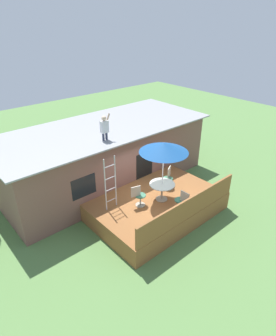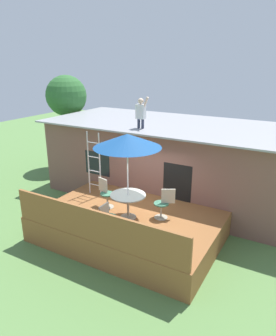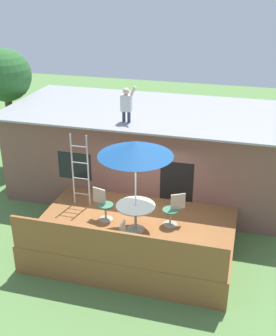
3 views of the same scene
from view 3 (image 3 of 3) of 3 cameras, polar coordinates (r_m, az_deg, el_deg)
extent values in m
plane|color=#567F42|center=(12.19, -0.38, -10.65)|extent=(40.00, 40.00, 0.00)
cube|color=brown|center=(14.57, 3.39, 2.02)|extent=(10.00, 4.00, 2.89)
cube|color=#99999E|center=(14.06, 3.54, 7.57)|extent=(10.50, 4.50, 0.06)
cube|color=black|center=(13.46, -8.48, 0.30)|extent=(1.10, 0.03, 0.90)
cube|color=black|center=(12.83, 5.15, -3.31)|extent=(1.00, 0.03, 2.00)
cube|color=brown|center=(11.96, -0.39, -9.09)|extent=(5.38, 3.73, 0.80)
cube|color=brown|center=(10.05, -3.22, -10.62)|extent=(5.28, 0.08, 0.90)
cylinder|color=#A59E8C|center=(11.49, -0.31, -8.20)|extent=(0.48, 0.48, 0.03)
cylinder|color=#A59E8C|center=(11.30, -0.32, -6.69)|extent=(0.07, 0.07, 0.71)
cylinder|color=#999E93|center=(11.11, -0.32, -5.11)|extent=(1.04, 1.04, 0.03)
cylinder|color=silver|center=(10.89, -0.33, -2.96)|extent=(0.04, 0.04, 2.40)
cone|color=#194C8C|center=(10.40, -0.34, 2.65)|extent=(1.90, 1.90, 0.38)
cylinder|color=silver|center=(12.36, -8.78, -0.24)|extent=(0.04, 0.04, 2.20)
cylinder|color=silver|center=(12.19, -6.71, -0.49)|extent=(0.04, 0.04, 2.20)
cylinder|color=silver|center=(12.61, -7.56, -3.45)|extent=(0.48, 0.03, 0.03)
cylinder|color=silver|center=(12.38, -7.69, -1.41)|extent=(0.48, 0.03, 0.03)
cylinder|color=silver|center=(12.17, -7.82, 0.70)|extent=(0.48, 0.03, 0.03)
cylinder|color=silver|center=(11.98, -7.96, 2.89)|extent=(0.48, 0.03, 0.03)
cylinder|color=#33384C|center=(12.92, -1.91, 6.96)|extent=(0.10, 0.10, 0.34)
cylinder|color=#33384C|center=(12.87, -1.23, 6.91)|extent=(0.10, 0.10, 0.34)
cube|color=silver|center=(12.77, -1.59, 8.73)|extent=(0.32, 0.20, 0.50)
sphere|color=beige|center=(12.68, -1.61, 10.29)|extent=(0.20, 0.20, 0.20)
cylinder|color=beige|center=(12.65, -0.82, 9.98)|extent=(0.26, 0.08, 0.44)
cylinder|color=#A59E8C|center=(11.95, -4.33, -6.87)|extent=(0.40, 0.40, 0.02)
cylinder|color=#A59E8C|center=(11.84, -4.36, -5.97)|extent=(0.06, 0.06, 0.44)
cylinder|color=#33664C|center=(11.72, -4.40, -5.00)|extent=(0.44, 0.44, 0.04)
cube|color=#A59E8C|center=(11.71, -5.23, -3.72)|extent=(0.40, 0.15, 0.44)
cylinder|color=#A59E8C|center=(11.72, 4.33, -7.57)|extent=(0.40, 0.40, 0.02)
cylinder|color=#A59E8C|center=(11.61, 4.37, -6.65)|extent=(0.06, 0.06, 0.44)
cylinder|color=#33664C|center=(11.49, 4.40, -5.67)|extent=(0.44, 0.44, 0.04)
cube|color=#A59E8C|center=(11.43, 5.40, -4.50)|extent=(0.37, 0.23, 0.44)
cylinder|color=#A59E8C|center=(10.70, -1.75, -11.01)|extent=(0.40, 0.40, 0.02)
cylinder|color=#A59E8C|center=(10.58, -1.77, -10.04)|extent=(0.06, 0.06, 0.44)
cylinder|color=#33664C|center=(10.45, -1.79, -9.00)|extent=(0.44, 0.44, 0.04)
cube|color=#A59E8C|center=(10.16, -2.13, -8.48)|extent=(0.04, 0.40, 0.44)
cylinder|color=brown|center=(17.41, -16.63, 5.43)|extent=(0.27, 0.27, 3.20)
sphere|color=#2D662D|center=(16.90, -17.45, 11.81)|extent=(1.96, 1.96, 1.96)
camera|label=1|loc=(10.14, -63.87, 14.29)|focal=30.56mm
camera|label=2|loc=(3.39, 45.79, -16.79)|focal=33.56mm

